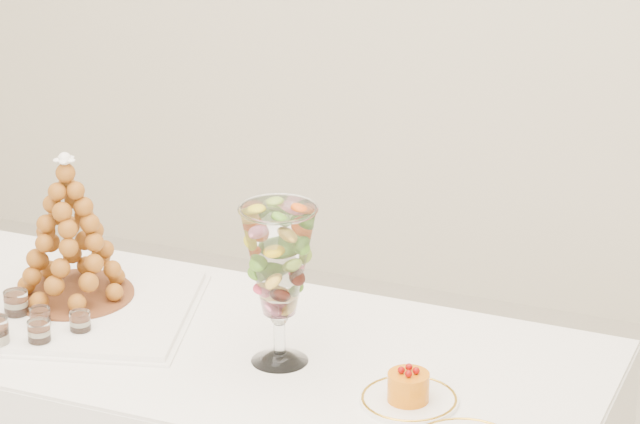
% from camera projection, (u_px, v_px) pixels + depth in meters
% --- Properties ---
extents(lace_tray, '(0.70, 0.59, 0.02)m').
position_uv_depth(lace_tray, '(57.00, 309.00, 3.46)').
color(lace_tray, white).
rests_on(lace_tray, buffet_table).
extents(macaron_vase, '(0.16, 0.16, 0.35)m').
position_uv_depth(macaron_vase, '(279.00, 263.00, 3.16)').
color(macaron_vase, white).
rests_on(macaron_vase, buffet_table).
extents(cake_plate, '(0.20, 0.20, 0.01)m').
position_uv_depth(cake_plate, '(409.00, 400.00, 3.07)').
color(cake_plate, white).
rests_on(cake_plate, buffet_table).
extents(verrine_a, '(0.07, 0.07, 0.07)m').
position_uv_depth(verrine_a, '(16.00, 307.00, 3.41)').
color(verrine_a, white).
rests_on(verrine_a, buffet_table).
extents(verrine_b, '(0.05, 0.05, 0.06)m').
position_uv_depth(verrine_b, '(40.00, 321.00, 3.35)').
color(verrine_b, white).
rests_on(verrine_b, buffet_table).
extents(verrine_c, '(0.06, 0.06, 0.06)m').
position_uv_depth(verrine_c, '(80.00, 325.00, 3.33)').
color(verrine_c, white).
rests_on(verrine_c, buffet_table).
extents(verrine_e, '(0.06, 0.06, 0.07)m').
position_uv_depth(verrine_e, '(39.00, 335.00, 3.28)').
color(verrine_e, white).
rests_on(verrine_e, buffet_table).
extents(croquembouche, '(0.29, 0.29, 0.35)m').
position_uv_depth(croquembouche, '(69.00, 228.00, 3.44)').
color(croquembouche, brown).
rests_on(croquembouche, lace_tray).
extents(mousse_cake, '(0.09, 0.09, 0.07)m').
position_uv_depth(mousse_cake, '(408.00, 386.00, 3.05)').
color(mousse_cake, orange).
rests_on(mousse_cake, cake_plate).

